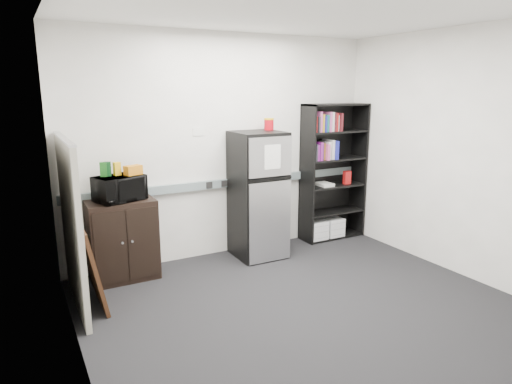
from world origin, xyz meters
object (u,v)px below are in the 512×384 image
cubicle_partition (71,224)px  microwave (119,188)px  cabinet (123,240)px  refrigerator (258,195)px  bookshelf (332,169)px

cubicle_partition → microwave: (0.54, 0.40, 0.21)m
cabinet → refrigerator: size_ratio=0.57×
cubicle_partition → refrigerator: bearing=8.9°
bookshelf → refrigerator: bookshelf is taller
microwave → refrigerator: size_ratio=0.31×
refrigerator → cabinet: bearing=177.9°
cabinet → refrigerator: 1.67m
cabinet → refrigerator: bearing=-2.8°
cubicle_partition → refrigerator: (2.18, 0.34, -0.04)m
cubicle_partition → refrigerator: size_ratio=1.05×
cubicle_partition → cabinet: 0.78m
bookshelf → cabinet: size_ratio=2.10×
bookshelf → refrigerator: bearing=-173.2°
cabinet → microwave: bearing=-90.0°
microwave → refrigerator: bearing=-21.7°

